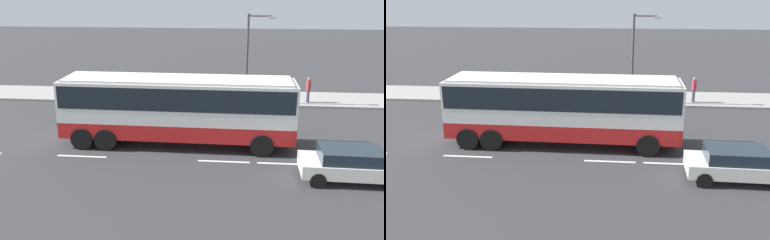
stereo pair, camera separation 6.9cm
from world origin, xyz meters
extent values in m
plane|color=#333335|center=(0.00, 0.00, 0.00)|extent=(120.00, 120.00, 0.00)
cube|color=gray|center=(0.00, 8.76, 0.07)|extent=(80.00, 4.00, 0.15)
cube|color=white|center=(-2.72, -2.83, 0.00)|extent=(2.40, 0.16, 0.01)
cube|color=white|center=(4.06, -2.83, 0.00)|extent=(2.40, 0.16, 0.01)
cube|color=white|center=(6.81, -2.83, 0.00)|extent=(2.40, 0.16, 0.01)
cube|color=red|center=(1.64, -0.78, 0.95)|extent=(11.65, 2.65, 0.80)
cube|color=white|center=(1.64, -0.78, 2.35)|extent=(11.65, 2.65, 2.01)
cube|color=black|center=(1.64, -0.78, 2.66)|extent=(11.42, 2.68, 1.10)
cube|color=black|center=(7.40, -0.86, 2.45)|extent=(0.15, 2.29, 1.61)
cube|color=white|center=(1.64, -0.78, 3.42)|extent=(11.18, 2.50, 0.12)
cylinder|color=black|center=(5.87, 0.36, 0.55)|extent=(1.10, 0.32, 1.10)
cylinder|color=black|center=(5.83, -2.03, 0.55)|extent=(1.10, 0.32, 1.10)
cylinder|color=black|center=(-1.75, 0.46, 0.55)|extent=(1.10, 0.32, 1.10)
cylinder|color=black|center=(-1.78, -1.92, 0.55)|extent=(1.10, 0.32, 1.10)
cylinder|color=black|center=(-2.95, 0.48, 0.55)|extent=(1.10, 0.32, 1.10)
cylinder|color=black|center=(-2.98, -1.91, 0.55)|extent=(1.10, 0.32, 1.10)
cube|color=white|center=(9.58, -4.33, 0.61)|extent=(4.62, 2.00, 0.58)
cube|color=#1E2833|center=(9.32, -4.33, 1.16)|extent=(2.56, 1.80, 0.52)
cylinder|color=black|center=(7.96, -3.39, 0.32)|extent=(0.64, 0.22, 0.64)
cylinder|color=black|center=(7.92, -5.19, 0.32)|extent=(0.64, 0.22, 0.64)
cylinder|color=#38334C|center=(9.50, 7.79, 0.58)|extent=(0.14, 0.14, 0.85)
cylinder|color=#38334C|center=(9.53, 7.63, 0.58)|extent=(0.14, 0.14, 0.85)
cylinder|color=#B2333F|center=(9.51, 7.71, 1.32)|extent=(0.32, 0.32, 0.64)
sphere|color=#9E7051|center=(9.51, 7.71, 1.76)|extent=(0.23, 0.23, 0.23)
cylinder|color=#47474C|center=(5.28, 7.15, 3.11)|extent=(0.16, 0.16, 5.93)
cylinder|color=#47474C|center=(6.02, 7.15, 5.93)|extent=(1.48, 0.10, 0.10)
cube|color=silver|center=(6.76, 7.15, 5.83)|extent=(0.50, 0.24, 0.16)
camera|label=1|loc=(4.35, -21.49, 7.90)|focal=40.54mm
camera|label=2|loc=(4.28, -21.49, 7.90)|focal=40.54mm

